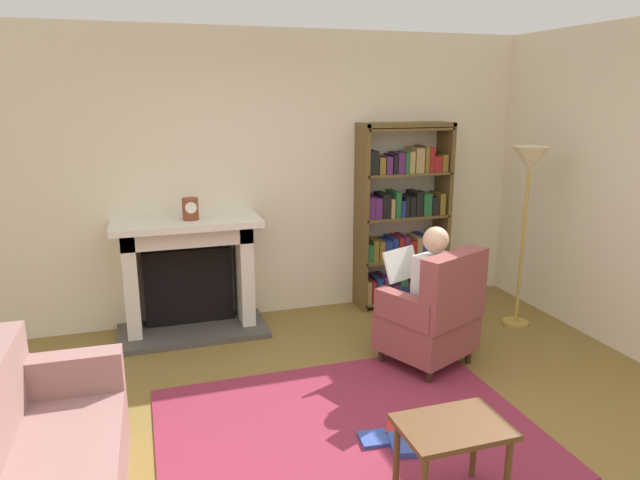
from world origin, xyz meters
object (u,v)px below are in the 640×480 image
at_px(mantel_clock, 190,209).
at_px(seated_reader, 423,288).
at_px(side_table, 452,438).
at_px(floor_lamp, 529,175).
at_px(bookshelf, 402,218).
at_px(armchair_reading, 434,316).
at_px(fireplace, 189,271).

bearing_deg(mantel_clock, seated_reader, -33.88).
height_order(seated_reader, side_table, seated_reader).
relative_size(mantel_clock, floor_lamp, 0.11).
bearing_deg(bookshelf, seated_reader, -108.10).
distance_m(mantel_clock, floor_lamp, 3.00).
height_order(mantel_clock, bookshelf, bookshelf).
relative_size(armchair_reading, floor_lamp, 0.58).
distance_m(fireplace, floor_lamp, 3.17).
distance_m(mantel_clock, side_table, 2.99).
relative_size(mantel_clock, side_table, 0.34).
xyz_separation_m(fireplace, armchair_reading, (1.77, -1.33, -0.14)).
distance_m(fireplace, seated_reader, 2.11).
height_order(fireplace, seated_reader, seated_reader).
height_order(fireplace, bookshelf, bookshelf).
bearing_deg(floor_lamp, bookshelf, 133.29).
height_order(fireplace, armchair_reading, fireplace).
bearing_deg(fireplace, floor_lamp, -15.60).
height_order(bookshelf, armchair_reading, bookshelf).
xyz_separation_m(mantel_clock, bookshelf, (2.09, 0.14, -0.24)).
relative_size(bookshelf, floor_lamp, 1.11).
relative_size(armchair_reading, seated_reader, 0.85).
xyz_separation_m(mantel_clock, armchair_reading, (1.73, -1.24, -0.73)).
height_order(bookshelf, seated_reader, bookshelf).
xyz_separation_m(seated_reader, side_table, (-0.64, -1.58, -0.22)).
distance_m(fireplace, armchair_reading, 2.22).
relative_size(side_table, floor_lamp, 0.33).
height_order(armchair_reading, side_table, armchair_reading).
distance_m(bookshelf, floor_lamp, 1.28).
bearing_deg(seated_reader, fireplace, -59.67).
distance_m(mantel_clock, armchair_reading, 2.25).
bearing_deg(armchair_reading, floor_lamp, 179.50).
bearing_deg(mantel_clock, fireplace, 111.82).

